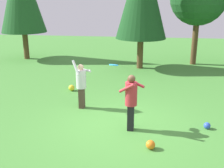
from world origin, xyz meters
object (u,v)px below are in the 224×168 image
object	(u,v)px
ball_orange	(151,145)
ball_yellow	(72,88)
person_thrower	(81,82)
ball_blue	(207,126)
frisbee	(114,65)
person_catcher	(131,98)

from	to	relation	value
ball_orange	ball_yellow	bearing A→B (deg)	127.70
person_thrower	ball_yellow	size ratio (longest dim) A/B	6.85
ball_blue	frisbee	bearing A→B (deg)	-179.97
person_catcher	ball_blue	world-z (taller)	person_catcher
person_catcher	ball_orange	distance (m)	1.45
ball_yellow	ball_blue	size ratio (longest dim) A/B	1.28
ball_yellow	ball_blue	bearing A→B (deg)	-30.17
person_thrower	ball_blue	size ratio (longest dim) A/B	8.77
ball_orange	person_thrower	bearing A→B (deg)	134.05
frisbee	ball_orange	bearing A→B (deg)	-50.63
person_catcher	frisbee	distance (m)	1.08
frisbee	ball_orange	distance (m)	2.47
ball_blue	person_thrower	bearing A→B (deg)	164.78
frisbee	ball_orange	world-z (taller)	frisbee
person_catcher	ball_orange	world-z (taller)	person_catcher
ball_orange	ball_blue	world-z (taller)	ball_orange
ball_orange	ball_blue	size ratio (longest dim) A/B	1.21
person_thrower	ball_orange	size ratio (longest dim) A/B	7.23
person_catcher	ball_blue	size ratio (longest dim) A/B	8.45
ball_yellow	ball_blue	world-z (taller)	ball_yellow
ball_blue	ball_orange	bearing A→B (deg)	-139.88
person_catcher	ball_blue	xyz separation A→B (m)	(2.22, 0.37, -0.88)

